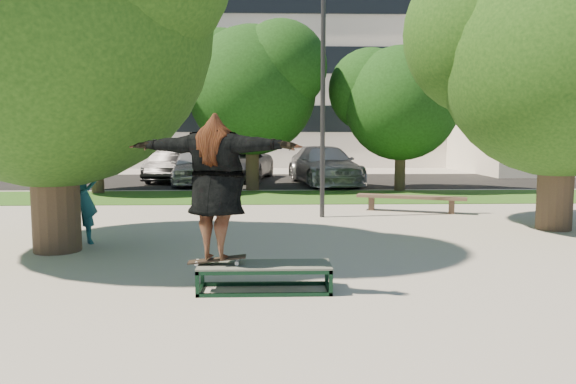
{
  "coord_description": "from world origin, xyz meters",
  "views": [
    {
      "loc": [
        -0.32,
        -9.18,
        2.14
      ],
      "look_at": [
        -0.01,
        0.6,
        1.11
      ],
      "focal_mm": 35.0,
      "sensor_mm": 36.0,
      "label": 1
    }
  ],
  "objects_px": {
    "bystander": "(80,196)",
    "car_dark": "(169,167)",
    "tree_left": "(44,3)",
    "grind_box": "(265,277)",
    "lamppost": "(323,93)",
    "tree_right": "(557,43)",
    "bench": "(411,198)",
    "car_silver_b": "(324,166)",
    "car_silver_a": "(194,167)",
    "car_grey": "(240,164)"
  },
  "relations": [
    {
      "from": "bystander",
      "to": "car_dark",
      "type": "bearing_deg",
      "value": 61.76
    },
    {
      "from": "tree_left",
      "to": "grind_box",
      "type": "height_order",
      "value": "tree_left"
    },
    {
      "from": "lamppost",
      "to": "car_dark",
      "type": "bearing_deg",
      "value": 118.48
    },
    {
      "from": "tree_right",
      "to": "bench",
      "type": "relative_size",
      "value": 2.26
    },
    {
      "from": "lamppost",
      "to": "car_dark",
      "type": "relative_size",
      "value": 1.49
    },
    {
      "from": "tree_right",
      "to": "car_silver_b",
      "type": "xyz_separation_m",
      "value": [
        -3.99,
        11.06,
        -3.3
      ]
    },
    {
      "from": "grind_box",
      "to": "car_silver_a",
      "type": "distance_m",
      "value": 16.16
    },
    {
      "from": "tree_left",
      "to": "car_silver_a",
      "type": "xyz_separation_m",
      "value": [
        0.79,
        13.04,
        -3.67
      ]
    },
    {
      "from": "tree_right",
      "to": "grind_box",
      "type": "relative_size",
      "value": 3.62
    },
    {
      "from": "car_grey",
      "to": "car_silver_b",
      "type": "xyz_separation_m",
      "value": [
        3.66,
        -2.3,
        0.06
      ]
    },
    {
      "from": "tree_left",
      "to": "tree_right",
      "type": "height_order",
      "value": "tree_left"
    },
    {
      "from": "lamppost",
      "to": "car_silver_a",
      "type": "xyz_separation_m",
      "value": [
        -4.5,
        9.13,
        -2.4
      ]
    },
    {
      "from": "lamppost",
      "to": "bench",
      "type": "height_order",
      "value": "lamppost"
    },
    {
      "from": "car_grey",
      "to": "grind_box",
      "type": "bearing_deg",
      "value": -77.01
    },
    {
      "from": "tree_left",
      "to": "car_grey",
      "type": "height_order",
      "value": "tree_left"
    },
    {
      "from": "tree_right",
      "to": "bystander",
      "type": "xyz_separation_m",
      "value": [
        -9.9,
        -1.45,
        -3.16
      ]
    },
    {
      "from": "grind_box",
      "to": "car_grey",
      "type": "distance_m",
      "value": 18.22
    },
    {
      "from": "bench",
      "to": "lamppost",
      "type": "bearing_deg",
      "value": -140.35
    },
    {
      "from": "tree_left",
      "to": "car_silver_a",
      "type": "distance_m",
      "value": 13.57
    },
    {
      "from": "bench",
      "to": "car_dark",
      "type": "height_order",
      "value": "car_dark"
    },
    {
      "from": "tree_right",
      "to": "car_silver_a",
      "type": "height_order",
      "value": "tree_right"
    },
    {
      "from": "tree_left",
      "to": "tree_right",
      "type": "relative_size",
      "value": 1.09
    },
    {
      "from": "bench",
      "to": "car_silver_a",
      "type": "relative_size",
      "value": 0.65
    },
    {
      "from": "tree_right",
      "to": "grind_box",
      "type": "height_order",
      "value": "tree_right"
    },
    {
      "from": "tree_left",
      "to": "car_silver_b",
      "type": "distance_m",
      "value": 14.9
    },
    {
      "from": "bench",
      "to": "car_silver_b",
      "type": "relative_size",
      "value": 0.53
    },
    {
      "from": "lamppost",
      "to": "car_grey",
      "type": "height_order",
      "value": "lamppost"
    },
    {
      "from": "tree_left",
      "to": "bench",
      "type": "distance_m",
      "value": 9.99
    },
    {
      "from": "bystander",
      "to": "bench",
      "type": "height_order",
      "value": "bystander"
    },
    {
      "from": "bench",
      "to": "car_silver_a",
      "type": "xyz_separation_m",
      "value": [
        -7.0,
        8.27,
        0.38
      ]
    },
    {
      "from": "car_silver_a",
      "to": "tree_left",
      "type": "bearing_deg",
      "value": -100.92
    },
    {
      "from": "bystander",
      "to": "car_silver_a",
      "type": "relative_size",
      "value": 0.43
    },
    {
      "from": "bystander",
      "to": "lamppost",
      "type": "bearing_deg",
      "value": 2.49
    },
    {
      "from": "bystander",
      "to": "car_silver_a",
      "type": "bearing_deg",
      "value": 56.2
    },
    {
      "from": "tree_right",
      "to": "bystander",
      "type": "bearing_deg",
      "value": -171.64
    },
    {
      "from": "tree_left",
      "to": "grind_box",
      "type": "relative_size",
      "value": 3.95
    },
    {
      "from": "car_silver_a",
      "to": "car_silver_b",
      "type": "height_order",
      "value": "car_silver_b"
    },
    {
      "from": "tree_left",
      "to": "car_dark",
      "type": "bearing_deg",
      "value": 92.01
    },
    {
      "from": "car_silver_b",
      "to": "lamppost",
      "type": "bearing_deg",
      "value": -106.27
    },
    {
      "from": "tree_right",
      "to": "bystander",
      "type": "height_order",
      "value": "tree_right"
    },
    {
      "from": "bench",
      "to": "car_silver_a",
      "type": "distance_m",
      "value": 10.84
    },
    {
      "from": "grind_box",
      "to": "car_grey",
      "type": "relative_size",
      "value": 0.34
    },
    {
      "from": "grind_box",
      "to": "car_grey",
      "type": "bearing_deg",
      "value": 94.17
    },
    {
      "from": "bench",
      "to": "car_dark",
      "type": "xyz_separation_m",
      "value": [
        -8.31,
        9.84,
        0.3
      ]
    },
    {
      "from": "bystander",
      "to": "bench",
      "type": "relative_size",
      "value": 0.65
    },
    {
      "from": "tree_left",
      "to": "car_silver_b",
      "type": "height_order",
      "value": "tree_left"
    },
    {
      "from": "bystander",
      "to": "car_silver_a",
      "type": "distance_m",
      "value": 12.51
    },
    {
      "from": "tree_left",
      "to": "car_grey",
      "type": "distance_m",
      "value": 15.99
    },
    {
      "from": "grind_box",
      "to": "tree_right",
      "type": "bearing_deg",
      "value": 37.25
    },
    {
      "from": "grind_box",
      "to": "bystander",
      "type": "relative_size",
      "value": 0.96
    }
  ]
}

